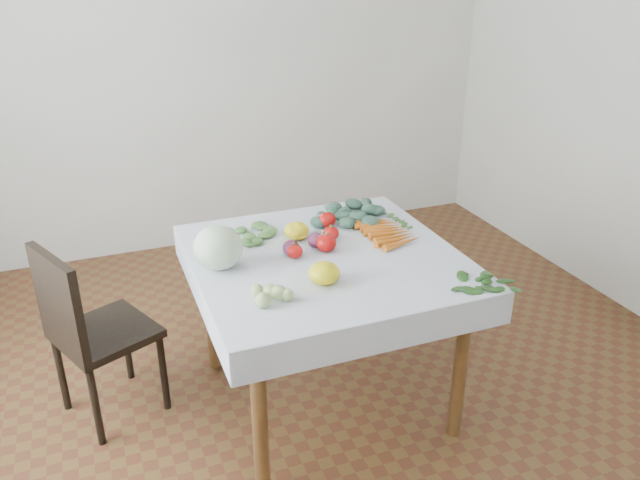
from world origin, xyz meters
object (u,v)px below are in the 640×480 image
Objects in this scene: table at (326,276)px; cabbage at (218,248)px; heirloom_back at (297,231)px; carrot_bunch at (387,231)px; chair at (86,325)px.

table is 4.90× the size of cabbage.
carrot_bunch is at bearing -14.01° from heirloom_back.
heirloom_back is 0.30× the size of carrot_bunch.
cabbage reaches higher than carrot_bunch.
cabbage is (-0.45, 0.05, 0.19)m from table.
carrot_bunch is at bearing 3.83° from cabbage.
table is 0.38m from carrot_bunch.
chair is 1.40m from carrot_bunch.
table is 1.17× the size of chair.
chair reaches higher than heirloom_back.
heirloom_back is at bearing 21.61° from cabbage.
cabbage reaches higher than chair.
cabbage reaches higher than table.
cabbage is at bearing -18.91° from chair.
cabbage is at bearing -158.39° from heirloom_back.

